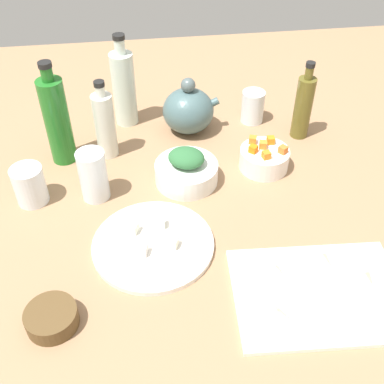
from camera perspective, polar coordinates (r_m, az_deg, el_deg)
name	(u,v)px	position (r cm, az deg, el deg)	size (l,w,h in cm)	color
tabletop	(192,213)	(109.59, 0.00, -2.55)	(190.00, 190.00, 3.00)	#9B7553
cutting_board	(319,293)	(95.18, 15.06, -11.76)	(32.56, 23.34, 1.00)	white
plate_tofu	(153,245)	(100.19, -4.72, -6.36)	(25.68, 25.68, 1.20)	white
bowl_greens	(185,173)	(114.24, -0.86, 2.32)	(15.25, 15.25, 5.11)	white
bowl_carrots	(264,159)	(119.86, 8.71, 3.98)	(12.32, 12.32, 5.27)	white
bowl_small_side	(52,318)	(90.95, -16.59, -14.39)	(9.50, 9.50, 3.55)	brown
teapot	(188,110)	(130.35, -0.43, 9.87)	(15.62, 13.45, 15.92)	#476365
bottle_0	(105,124)	(121.51, -10.49, 8.04)	(5.24, 5.24, 21.02)	silver
bottle_1	(124,87)	(133.10, -8.23, 12.42)	(6.36, 6.36, 25.82)	silver
bottle_2	(57,120)	(120.84, -16.00, 8.36)	(6.28, 6.28, 26.92)	#216E23
bottle_3	(303,106)	(130.14, 13.30, 10.06)	(4.73, 4.73, 21.62)	brown
drinking_glass_0	(253,107)	(136.50, 7.35, 10.20)	(6.40, 6.40, 9.15)	white
drinking_glass_1	(93,175)	(110.04, -11.85, 1.99)	(6.52, 6.52, 12.50)	white
drinking_glass_2	(30,185)	(113.78, -19.03, 0.80)	(7.28, 7.28, 9.25)	white
carrot_cube_0	(263,145)	(118.61, 8.57, 5.67)	(1.80, 1.80, 1.80)	orange
carrot_cube_1	(266,155)	(115.30, 8.97, 4.44)	(1.80, 1.80, 1.80)	orange
carrot_cube_2	(253,149)	(116.83, 7.41, 5.18)	(1.80, 1.80, 1.80)	orange
carrot_cube_3	(271,140)	(120.51, 9.49, 6.20)	(1.80, 1.80, 1.80)	orange
carrot_cube_4	(283,150)	(117.75, 10.94, 5.04)	(1.80, 1.80, 1.80)	orange
carrot_cube_5	(253,140)	(120.01, 7.34, 6.28)	(1.80, 1.80, 1.80)	orange
chopped_greens_mound	(185,158)	(111.40, -0.89, 4.16)	(8.73, 7.40, 4.07)	#2F6A3A
tofu_cube_0	(133,228)	(101.63, -7.19, -4.34)	(2.20, 2.20, 2.20)	white
tofu_cube_1	(172,243)	(98.02, -2.38, -6.14)	(2.20, 2.20, 2.20)	#F4EACA
tofu_cube_2	(142,250)	(97.13, -6.09, -6.98)	(2.20, 2.20, 2.20)	silver
tofu_cube_3	(160,223)	(102.23, -3.89, -3.70)	(2.20, 2.20, 2.20)	silver
dumpling_0	(320,258)	(98.36, 15.25, -7.73)	(4.61, 4.61, 2.90)	beige
dumpling_1	(275,315)	(88.08, 10.06, -14.39)	(5.26, 4.80, 3.16)	beige
dumpling_2	(363,277)	(97.88, 19.97, -9.60)	(4.55, 4.03, 2.63)	beige
dumpling_3	(274,270)	(94.45, 9.87, -9.26)	(4.29, 3.81, 2.85)	beige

